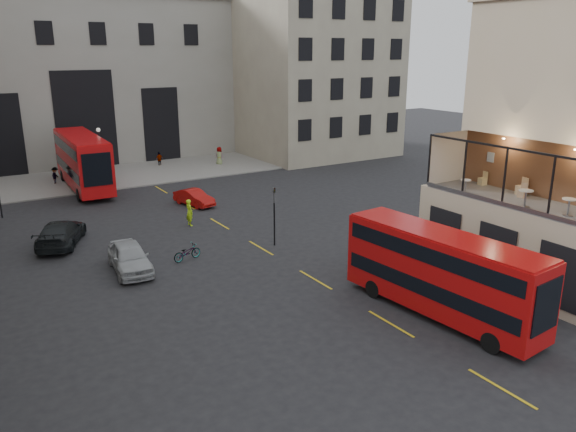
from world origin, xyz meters
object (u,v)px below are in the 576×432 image
traffic_light_near (274,209)px  cafe_table_near (569,204)px  cafe_chair_b (522,193)px  bus_near (441,270)px  car_a (130,257)px  car_c (61,233)px  cyclist (189,212)px  cafe_chair_c (521,189)px  bus_far (83,159)px  pedestrian_c (159,159)px  cafe_table_far (466,184)px  street_lamp_b (101,161)px  car_b (194,198)px  cafe_table_mid (526,196)px  pedestrian_b (55,176)px  pedestrian_d (219,156)px  bicycle (187,252)px  cafe_chair_d (483,181)px

traffic_light_near → cafe_table_near: 16.64m
cafe_chair_b → bus_near: bearing=-172.2°
car_a → car_c: bearing=115.2°
car_a → car_c: 7.10m
traffic_light_near → cyclist: bearing=113.2°
cafe_chair_c → car_a: bearing=146.3°
bus_far → cafe_chair_b: (14.76, -33.56, 2.12)m
car_a → pedestrian_c: size_ratio=3.09×
bus_near → cafe_table_far: cafe_table_far is taller
traffic_light_near → car_a: 9.25m
bus_near → cafe_table_near: size_ratio=12.61×
traffic_light_near → cafe_table_near: bearing=-64.7°
street_lamp_b → car_c: 16.12m
cafe_table_far → cafe_table_near: bearing=-83.9°
cafe_table_near → car_b: bearing=106.0°
cafe_table_mid → cafe_table_far: cafe_table_mid is taller
car_a → cafe_chair_b: bearing=-29.8°
car_a → pedestrian_b: bearing=94.2°
car_c → pedestrian_d: bearing=-112.9°
bicycle → cafe_table_mid: cafe_table_mid is taller
bus_far → cafe_table_mid: size_ratio=14.17×
bus_near → car_b: size_ratio=2.65×
car_a → pedestrian_d: bearing=60.6°
pedestrian_c → cafe_table_far: cafe_table_far is taller
traffic_light_near → street_lamp_b: (-5.00, 22.00, -0.03)m
bus_far → cafe_chair_d: (15.27, -30.59, 2.12)m
pedestrian_d → bus_far: bearing=72.8°
cyclist → cafe_table_far: cafe_table_far is taller
bus_far → cyclist: size_ratio=6.38×
pedestrian_b → cafe_table_far: cafe_table_far is taller
bicycle → pedestrian_d: size_ratio=0.93×
cafe_table_far → car_c: bearing=137.1°
bus_far → cafe_chair_c: bearing=-65.3°
bus_near → car_a: (-10.58, 13.13, -1.44)m
pedestrian_d → cafe_table_mid: bearing=147.4°
cafe_table_mid → pedestrian_d: bearing=87.5°
bus_near → cyclist: 19.86m
bicycle → pedestrian_d: bearing=-40.2°
cafe_table_far → pedestrian_b: bearing=113.5°
traffic_light_near → car_b: size_ratio=0.99×
pedestrian_b → cafe_table_mid: (15.10, -37.94, 4.35)m
bus_far → cafe_chair_d: cafe_chair_d is taller
car_a → pedestrian_d: pedestrian_d is taller
street_lamp_b → car_c: bearing=-113.8°
cafe_chair_d → cafe_table_far: bearing=-162.9°
pedestrian_c → cafe_table_far: (3.95, -37.31, 4.30)m
car_b → cafe_chair_d: 22.62m
traffic_light_near → bus_far: size_ratio=0.31×
cafe_table_far → car_b: bearing=108.5°
car_c → cafe_chair_d: size_ratio=7.12×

